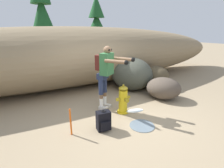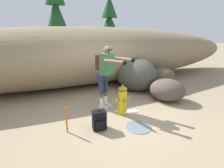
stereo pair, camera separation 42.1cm
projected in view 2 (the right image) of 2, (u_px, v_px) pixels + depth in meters
name	position (u px, v px, depth m)	size (l,w,h in m)	color
ground_plane	(120.00, 116.00, 4.45)	(56.00, 56.00, 0.04)	#998466
dirt_embankment	(83.00, 56.00, 6.92)	(15.96, 3.20, 2.27)	#897556
fire_hydrant	(122.00, 100.00, 4.49)	(0.41, 0.36, 0.79)	gold
hydrant_water_jet	(134.00, 117.00, 4.04)	(0.58, 0.95, 0.45)	silver
utility_worker	(106.00, 70.00, 4.53)	(0.85, 1.03, 1.75)	beige
spare_backpack	(99.00, 120.00, 3.79)	(0.32, 0.32, 0.47)	black
boulder_large	(136.00, 74.00, 6.22)	(1.67, 1.28, 1.19)	#404338
boulder_mid	(162.00, 78.00, 6.40)	(1.12, 0.94, 0.83)	#4D402C
boulder_small	(167.00, 90.00, 5.33)	(1.09, 0.90, 0.69)	#504439
boulder_outlier	(163.00, 79.00, 7.20)	(0.54, 0.50, 0.36)	#4F3837
pine_tree_left	(56.00, 11.00, 12.93)	(2.23, 2.23, 6.75)	#47331E
pine_tree_center	(109.00, 22.00, 14.96)	(2.14, 2.14, 5.00)	#47331E
survey_stake	(66.00, 120.00, 3.64)	(0.04, 0.04, 0.60)	#E55914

